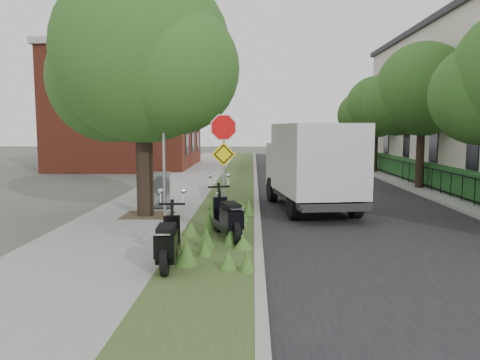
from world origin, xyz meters
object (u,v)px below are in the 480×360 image
(sign_assembly, at_px, (224,148))
(scooter_near, at_px, (168,247))
(utility_cabinet, at_px, (158,191))
(scooter_far, at_px, (229,221))
(box_truck, at_px, (312,163))

(sign_assembly, distance_m, scooter_near, 3.86)
(sign_assembly, height_order, utility_cabinet, sign_assembly)
(scooter_near, xyz_separation_m, scooter_far, (1.06, 2.40, 0.02))
(sign_assembly, relative_size, utility_cabinet, 2.63)
(box_truck, relative_size, utility_cabinet, 4.83)
(box_truck, height_order, utility_cabinet, box_truck)
(scooter_near, relative_size, utility_cabinet, 1.53)
(scooter_near, distance_m, scooter_far, 2.62)
(sign_assembly, bearing_deg, box_truck, 54.52)
(box_truck, bearing_deg, utility_cabinet, -176.82)
(scooter_far, height_order, utility_cabinet, utility_cabinet)
(scooter_far, xyz_separation_m, utility_cabinet, (-2.66, 4.53, 0.13))
(scooter_far, bearing_deg, scooter_near, -113.93)
(utility_cabinet, bearing_deg, scooter_far, -59.51)
(scooter_near, bearing_deg, utility_cabinet, 103.02)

